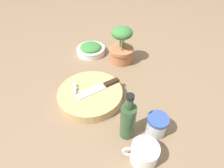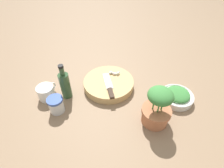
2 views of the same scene
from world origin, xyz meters
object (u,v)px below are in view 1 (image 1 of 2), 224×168
(coffee_mug, at_px, (144,153))
(spice_jar, at_px, (156,125))
(garlic_cloves, at_px, (75,88))
(cutting_board, at_px, (90,95))
(herb_bowl, at_px, (91,49))
(potted_herb, at_px, (121,47))
(chef_knife, at_px, (101,87))
(oil_bottle, at_px, (128,120))

(coffee_mug, bearing_deg, spice_jar, 128.87)
(garlic_cloves, height_order, spice_jar, spice_jar)
(cutting_board, height_order, garlic_cloves, garlic_cloves)
(coffee_mug, bearing_deg, garlic_cloves, -158.66)
(cutting_board, height_order, coffee_mug, coffee_mug)
(cutting_board, relative_size, herb_bowl, 1.66)
(garlic_cloves, bearing_deg, potted_herb, 121.60)
(cutting_board, distance_m, chef_knife, 0.06)
(chef_knife, height_order, spice_jar, spice_jar)
(coffee_mug, distance_m, potted_herb, 0.54)
(garlic_cloves, height_order, potted_herb, potted_herb)
(chef_knife, relative_size, garlic_cloves, 2.73)
(cutting_board, relative_size, coffee_mug, 2.55)
(chef_knife, relative_size, potted_herb, 1.01)
(garlic_cloves, relative_size, herb_bowl, 0.44)
(garlic_cloves, bearing_deg, oil_bottle, 27.11)
(potted_herb, bearing_deg, garlic_cloves, -58.40)
(chef_knife, bearing_deg, spice_jar, -166.90)
(chef_knife, relative_size, herb_bowl, 1.20)
(chef_knife, distance_m, oil_bottle, 0.22)
(spice_jar, bearing_deg, coffee_mug, -51.13)
(cutting_board, xyz_separation_m, garlic_cloves, (-0.03, -0.06, 0.03))
(herb_bowl, xyz_separation_m, coffee_mug, (0.66, -0.02, 0.01))
(chef_knife, distance_m, potted_herb, 0.27)
(oil_bottle, bearing_deg, herb_bowl, 176.70)
(cutting_board, relative_size, garlic_cloves, 3.77)
(oil_bottle, relative_size, potted_herb, 1.01)
(chef_knife, bearing_deg, coffee_mug, 173.17)
(potted_herb, bearing_deg, spice_jar, -8.09)
(cutting_board, xyz_separation_m, oil_bottle, (0.21, 0.07, 0.06))
(spice_jar, bearing_deg, cutting_board, -145.58)
(cutting_board, height_order, herb_bowl, herb_bowl)
(herb_bowl, height_order, potted_herb, potted_herb)
(garlic_cloves, bearing_deg, herb_bowl, 153.24)
(herb_bowl, height_order, coffee_mug, coffee_mug)
(coffee_mug, distance_m, oil_bottle, 0.11)
(coffee_mug, bearing_deg, oil_bottle, -174.62)
(garlic_cloves, xyz_separation_m, potted_herb, (-0.18, 0.29, 0.04))
(spice_jar, distance_m, oil_bottle, 0.11)
(spice_jar, bearing_deg, garlic_cloves, -141.03)
(herb_bowl, bearing_deg, chef_knife, -8.51)
(oil_bottle, bearing_deg, spice_jar, 72.89)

